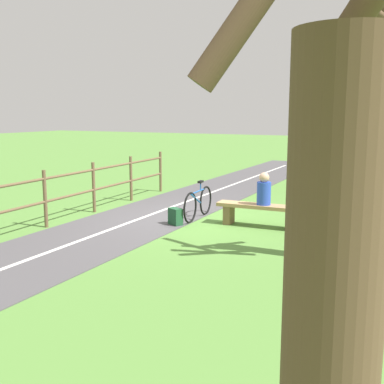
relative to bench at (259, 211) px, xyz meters
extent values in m
plane|color=#548438|center=(1.67, -0.02, -0.35)|extent=(80.00, 80.00, 0.00)
cube|color=#4C494C|center=(2.74, 3.98, -0.34)|extent=(2.69, 36.01, 0.02)
cube|color=silver|center=(2.74, 3.98, -0.33)|extent=(0.25, 32.00, 0.00)
cube|color=#A88456|center=(0.00, 0.00, 0.11)|extent=(1.90, 0.48, 0.08)
cube|color=brown|center=(-0.71, -0.03, -0.14)|extent=(0.17, 0.37, 0.42)
cube|color=brown|center=(0.71, 0.03, -0.14)|extent=(0.17, 0.37, 0.42)
cylinder|color=#2847B7|center=(-0.10, 0.00, 0.40)|extent=(0.32, 0.32, 0.50)
sphere|color=tan|center=(-0.10, 0.00, 0.76)|extent=(0.22, 0.22, 0.22)
torus|color=black|center=(1.50, 0.41, 0.01)|extent=(0.09, 0.72, 0.72)
torus|color=black|center=(1.57, -0.57, 0.01)|extent=(0.09, 0.72, 0.72)
cylinder|color=#1E51A3|center=(1.54, -0.08, 0.31)|extent=(0.09, 0.83, 0.04)
cylinder|color=#1E51A3|center=(1.53, 0.07, 0.16)|extent=(0.08, 0.60, 0.34)
cylinder|color=#1E51A3|center=(1.55, -0.23, 0.41)|extent=(0.03, 0.03, 0.20)
cube|color=black|center=(1.55, -0.23, 0.52)|extent=(0.09, 0.20, 0.05)
cube|color=#1E4C2D|center=(1.71, 0.74, -0.15)|extent=(0.37, 0.31, 0.39)
cube|color=#245B37|center=(1.65, 0.64, -0.21)|extent=(0.22, 0.13, 0.18)
cylinder|color=brown|center=(4.33, -3.09, 0.29)|extent=(0.08, 0.08, 1.27)
cylinder|color=brown|center=(4.28, -1.34, 0.29)|extent=(0.08, 0.08, 1.27)
cylinder|color=brown|center=(4.22, 0.42, 0.29)|extent=(0.08, 0.08, 1.27)
cylinder|color=brown|center=(4.17, 2.17, 0.29)|extent=(0.08, 0.08, 1.27)
cylinder|color=brown|center=(-2.50, 1.70, 1.38)|extent=(0.34, 0.34, 3.46)
cylinder|color=brown|center=(-2.28, 1.93, 3.58)|extent=(0.63, 0.60, 1.20)
camera|label=1|loc=(-3.26, 9.81, 2.17)|focal=44.28mm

